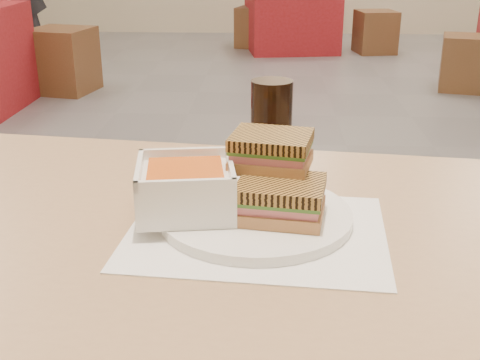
{
  "coord_description": "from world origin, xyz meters",
  "views": [
    {
      "loc": [
        0.05,
        -2.78,
        1.13
      ],
      "look_at": [
        0.01,
        -2.0,
        0.82
      ],
      "focal_mm": 46.05,
      "sensor_mm": 36.0,
      "label": 1
    }
  ],
  "objects_px": {
    "cola_glass": "(271,124)",
    "bg_table_2": "(291,12)",
    "main_table": "(191,292)",
    "soup_bowl": "(186,189)",
    "panini_lower": "(281,199)",
    "bg_chair_2l": "(256,27)",
    "bg_chair_2r": "(375,32)",
    "plate": "(256,216)",
    "bg_chair_0r": "(63,60)",
    "bg_chair_1l": "(466,63)"
  },
  "relations": [
    {
      "from": "panini_lower",
      "to": "bg_chair_2r",
      "type": "height_order",
      "value": "panini_lower"
    },
    {
      "from": "plate",
      "to": "cola_glass",
      "type": "relative_size",
      "value": 1.79
    },
    {
      "from": "plate",
      "to": "bg_chair_2l",
      "type": "relative_size",
      "value": 0.59
    },
    {
      "from": "soup_bowl",
      "to": "bg_chair_0r",
      "type": "xyz_separation_m",
      "value": [
        -1.47,
        3.84,
        -0.56
      ]
    },
    {
      "from": "bg_chair_1l",
      "to": "bg_chair_2r",
      "type": "xyz_separation_m",
      "value": [
        -0.45,
        1.61,
        0.0
      ]
    },
    {
      "from": "main_table",
      "to": "bg_table_2",
      "type": "xyz_separation_m",
      "value": [
        0.33,
        5.82,
        -0.25
      ]
    },
    {
      "from": "bg_chair_0r",
      "to": "panini_lower",
      "type": "bearing_deg",
      "value": -67.49
    },
    {
      "from": "cola_glass",
      "to": "bg_chair_1l",
      "type": "relative_size",
      "value": 0.34
    },
    {
      "from": "main_table",
      "to": "plate",
      "type": "height_order",
      "value": "plate"
    },
    {
      "from": "plate",
      "to": "panini_lower",
      "type": "distance_m",
      "value": 0.05
    },
    {
      "from": "cola_glass",
      "to": "bg_table_2",
      "type": "relative_size",
      "value": 0.15
    },
    {
      "from": "main_table",
      "to": "bg_chair_2l",
      "type": "xyz_separation_m",
      "value": [
        -0.04,
        5.97,
        -0.43
      ]
    },
    {
      "from": "cola_glass",
      "to": "bg_chair_2l",
      "type": "relative_size",
      "value": 0.33
    },
    {
      "from": "panini_lower",
      "to": "bg_chair_2l",
      "type": "bearing_deg",
      "value": 91.64
    },
    {
      "from": "soup_bowl",
      "to": "bg_chair_2r",
      "type": "height_order",
      "value": "soup_bowl"
    },
    {
      "from": "cola_glass",
      "to": "bg_table_2",
      "type": "height_order",
      "value": "cola_glass"
    },
    {
      "from": "bg_table_2",
      "to": "soup_bowl",
      "type": "bearing_deg",
      "value": -93.27
    },
    {
      "from": "panini_lower",
      "to": "bg_chair_2l",
      "type": "relative_size",
      "value": 0.28
    },
    {
      "from": "bg_chair_0r",
      "to": "soup_bowl",
      "type": "bearing_deg",
      "value": -69.12
    },
    {
      "from": "bg_chair_0r",
      "to": "bg_chair_1l",
      "type": "relative_size",
      "value": 1.12
    },
    {
      "from": "bg_chair_1l",
      "to": "cola_glass",
      "type": "bearing_deg",
      "value": -111.69
    },
    {
      "from": "soup_bowl",
      "to": "bg_chair_0r",
      "type": "bearing_deg",
      "value": 110.88
    },
    {
      "from": "cola_glass",
      "to": "bg_chair_2r",
      "type": "height_order",
      "value": "cola_glass"
    },
    {
      "from": "cola_glass",
      "to": "bg_table_2",
      "type": "bearing_deg",
      "value": 87.82
    },
    {
      "from": "soup_bowl",
      "to": "panini_lower",
      "type": "bearing_deg",
      "value": -6.69
    },
    {
      "from": "cola_glass",
      "to": "main_table",
      "type": "bearing_deg",
      "value": -115.56
    },
    {
      "from": "bg_chair_1l",
      "to": "bg_chair_2l",
      "type": "distance_m",
      "value": 2.54
    },
    {
      "from": "panini_lower",
      "to": "cola_glass",
      "type": "relative_size",
      "value": 0.85
    },
    {
      "from": "panini_lower",
      "to": "bg_chair_2r",
      "type": "relative_size",
      "value": 0.3
    },
    {
      "from": "main_table",
      "to": "soup_bowl",
      "type": "height_order",
      "value": "soup_bowl"
    },
    {
      "from": "bg_chair_0r",
      "to": "bg_chair_2r",
      "type": "relative_size",
      "value": 1.16
    },
    {
      "from": "bg_chair_0r",
      "to": "main_table",
      "type": "bearing_deg",
      "value": -69.11
    },
    {
      "from": "main_table",
      "to": "bg_chair_2r",
      "type": "relative_size",
      "value": 2.92
    },
    {
      "from": "soup_bowl",
      "to": "cola_glass",
      "type": "distance_m",
      "value": 0.26
    },
    {
      "from": "plate",
      "to": "soup_bowl",
      "type": "height_order",
      "value": "soup_bowl"
    },
    {
      "from": "soup_bowl",
      "to": "bg_chair_2l",
      "type": "distance_m",
      "value": 5.99
    },
    {
      "from": "main_table",
      "to": "bg_chair_0r",
      "type": "xyz_separation_m",
      "value": [
        -1.47,
        3.85,
        -0.4
      ]
    },
    {
      "from": "bg_table_2",
      "to": "bg_chair_2l",
      "type": "distance_m",
      "value": 0.44
    },
    {
      "from": "bg_chair_0r",
      "to": "bg_chair_2r",
      "type": "xyz_separation_m",
      "value": [
        2.66,
        1.82,
        -0.03
      ]
    },
    {
      "from": "bg_chair_2r",
      "to": "bg_chair_0r",
      "type": "bearing_deg",
      "value": -145.54
    },
    {
      "from": "bg_chair_0r",
      "to": "bg_table_2",
      "type": "bearing_deg",
      "value": 47.56
    },
    {
      "from": "bg_chair_2r",
      "to": "panini_lower",
      "type": "bearing_deg",
      "value": -100.54
    },
    {
      "from": "plate",
      "to": "cola_glass",
      "type": "bearing_deg",
      "value": 84.87
    },
    {
      "from": "panini_lower",
      "to": "cola_glass",
      "type": "xyz_separation_m",
      "value": [
        -0.01,
        0.25,
        0.03
      ]
    },
    {
      "from": "plate",
      "to": "bg_chair_2r",
      "type": "relative_size",
      "value": 0.63
    },
    {
      "from": "panini_lower",
      "to": "plate",
      "type": "bearing_deg",
      "value": 152.9
    },
    {
      "from": "bg_chair_0r",
      "to": "bg_chair_2l",
      "type": "distance_m",
      "value": 2.56
    },
    {
      "from": "bg_chair_2l",
      "to": "cola_glass",
      "type": "bearing_deg",
      "value": -88.43
    },
    {
      "from": "bg_chair_2l",
      "to": "bg_table_2",
      "type": "bearing_deg",
      "value": -22.81
    },
    {
      "from": "bg_chair_0r",
      "to": "bg_chair_1l",
      "type": "distance_m",
      "value": 3.11
    }
  ]
}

